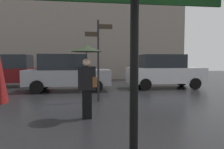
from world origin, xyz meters
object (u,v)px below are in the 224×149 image
(parked_car_left, at_px, (13,71))
(parked_car_distant, at_px, (67,73))
(street_signpost, at_px, (98,53))
(parked_car_right, at_px, (164,71))
(pedestrian_with_umbrella, at_px, (87,65))

(parked_car_left, distance_m, parked_car_distant, 4.34)
(parked_car_left, relative_size, street_signpost, 1.36)
(parked_car_right, height_order, street_signpost, street_signpost)
(street_signpost, bearing_deg, parked_car_right, 40.76)
(parked_car_right, height_order, parked_car_distant, parked_car_right)
(pedestrian_with_umbrella, relative_size, street_signpost, 0.64)
(pedestrian_with_umbrella, height_order, street_signpost, street_signpost)
(parked_car_left, bearing_deg, parked_car_right, -21.26)
(parked_car_left, bearing_deg, pedestrian_with_umbrella, -69.21)
(pedestrian_with_umbrella, distance_m, parked_car_right, 7.62)
(pedestrian_with_umbrella, distance_m, parked_car_left, 9.27)
(parked_car_left, bearing_deg, parked_car_distant, -43.62)
(parked_car_distant, bearing_deg, parked_car_right, -6.25)
(parked_car_left, bearing_deg, street_signpost, -56.89)
(pedestrian_with_umbrella, relative_size, parked_car_left, 0.47)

